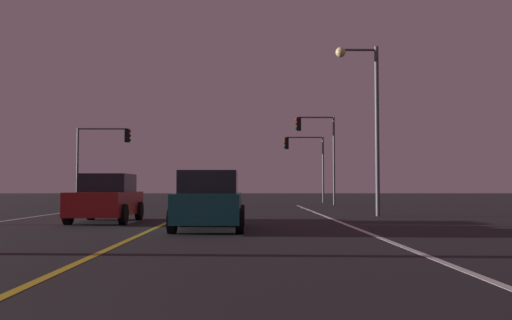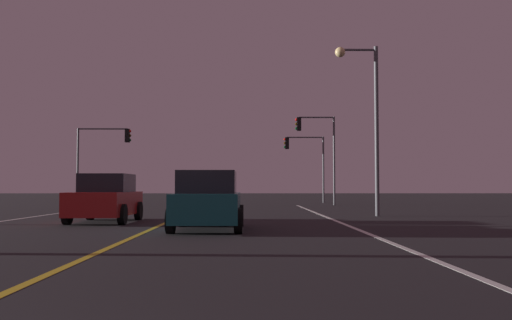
{
  "view_description": "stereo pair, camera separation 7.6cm",
  "coord_description": "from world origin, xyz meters",
  "px_view_note": "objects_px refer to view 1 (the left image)",
  "views": [
    {
      "loc": [
        2.8,
        -1.7,
        1.26
      ],
      "look_at": [
        3.28,
        32.34,
        2.85
      ],
      "focal_mm": 39.66,
      "sensor_mm": 36.0,
      "label": 1
    },
    {
      "loc": [
        2.88,
        -1.7,
        1.26
      ],
      "look_at": [
        3.28,
        32.34,
        2.85
      ],
      "focal_mm": 39.66,
      "sensor_mm": 36.0,
      "label": 2
    }
  ],
  "objects_px": {
    "traffic_light_near_right": "(316,140)",
    "street_lamp_right_far": "(367,107)",
    "car_oncoming": "(107,199)",
    "traffic_light_near_left": "(104,147)",
    "car_lead_same_lane": "(209,201)",
    "traffic_light_far_right": "(304,153)"
  },
  "relations": [
    {
      "from": "traffic_light_near_right",
      "to": "street_lamp_right_far",
      "type": "distance_m",
      "value": 13.8
    },
    {
      "from": "car_oncoming",
      "to": "traffic_light_near_right",
      "type": "xyz_separation_m",
      "value": [
        9.56,
        17.67,
        3.53
      ]
    },
    {
      "from": "car_oncoming",
      "to": "traffic_light_near_left",
      "type": "height_order",
      "value": "traffic_light_near_left"
    },
    {
      "from": "street_lamp_right_far",
      "to": "traffic_light_near_left",
      "type": "bearing_deg",
      "value": -43.19
    },
    {
      "from": "car_lead_same_lane",
      "to": "car_oncoming",
      "type": "xyz_separation_m",
      "value": [
        -3.87,
        3.63,
        0.0
      ]
    },
    {
      "from": "traffic_light_near_left",
      "to": "traffic_light_far_right",
      "type": "xyz_separation_m",
      "value": [
        13.87,
        5.5,
        -0.08
      ]
    },
    {
      "from": "car_oncoming",
      "to": "street_lamp_right_far",
      "type": "xyz_separation_m",
      "value": [
        10.06,
        3.88,
        3.82
      ]
    },
    {
      "from": "traffic_light_near_right",
      "to": "traffic_light_near_left",
      "type": "bearing_deg",
      "value": -0.0
    },
    {
      "from": "car_lead_same_lane",
      "to": "street_lamp_right_far",
      "type": "xyz_separation_m",
      "value": [
        6.2,
        7.51,
        3.82
      ]
    },
    {
      "from": "car_lead_same_lane",
      "to": "traffic_light_far_right",
      "type": "bearing_deg",
      "value": -11.35
    },
    {
      "from": "traffic_light_near_left",
      "to": "car_oncoming",
      "type": "bearing_deg",
      "value": -75.34
    },
    {
      "from": "traffic_light_near_right",
      "to": "traffic_light_far_right",
      "type": "distance_m",
      "value": 5.54
    },
    {
      "from": "car_lead_same_lane",
      "to": "traffic_light_far_right",
      "type": "height_order",
      "value": "traffic_light_far_right"
    },
    {
      "from": "traffic_light_near_left",
      "to": "street_lamp_right_far",
      "type": "distance_m",
      "value": 20.16
    },
    {
      "from": "traffic_light_near_left",
      "to": "street_lamp_right_far",
      "type": "relative_size",
      "value": 0.71
    },
    {
      "from": "car_oncoming",
      "to": "traffic_light_far_right",
      "type": "height_order",
      "value": "traffic_light_far_right"
    },
    {
      "from": "car_oncoming",
      "to": "car_lead_same_lane",
      "type": "bearing_deg",
      "value": 46.8
    },
    {
      "from": "traffic_light_near_right",
      "to": "traffic_light_far_right",
      "type": "xyz_separation_m",
      "value": [
        -0.31,
        5.5,
        -0.57
      ]
    },
    {
      "from": "car_oncoming",
      "to": "street_lamp_right_far",
      "type": "relative_size",
      "value": 0.59
    },
    {
      "from": "traffic_light_near_right",
      "to": "street_lamp_right_far",
      "type": "bearing_deg",
      "value": 92.09
    },
    {
      "from": "street_lamp_right_far",
      "to": "traffic_light_far_right",
      "type": "bearing_deg",
      "value": -87.57
    },
    {
      "from": "traffic_light_near_right",
      "to": "traffic_light_far_right",
      "type": "height_order",
      "value": "traffic_light_near_right"
    }
  ]
}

